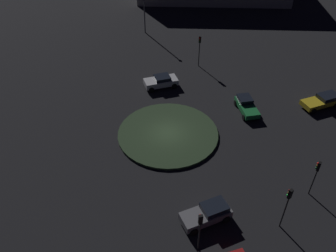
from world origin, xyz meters
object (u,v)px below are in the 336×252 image
at_px(traffic_light_southeast, 316,172).
at_px(traffic_light_northeast, 200,45).
at_px(car_green, 246,105).
at_px(car_yellow, 322,101).
at_px(traffic_light_south_near, 200,225).
at_px(car_silver, 161,81).
at_px(streetlamp_north, 144,3).
at_px(traffic_light_south, 287,201).
at_px(car_grey, 208,213).

distance_m(traffic_light_southeast, traffic_light_northeast, 24.30).
xyz_separation_m(car_green, traffic_light_northeast, (-0.63, 11.54, 2.41)).
bearing_deg(car_green, traffic_light_northeast, -165.59).
bearing_deg(car_green, car_yellow, 85.59).
distance_m(traffic_light_southeast, traffic_light_south_near, 11.51).
relative_size(car_silver, streetlamp_north, 0.53).
height_order(traffic_light_southeast, streetlamp_north, streetlamp_north).
xyz_separation_m(car_yellow, traffic_light_south, (-14.53, -12.18, 2.38)).
bearing_deg(traffic_light_south, traffic_light_south_near, 68.41).
bearing_deg(car_yellow, traffic_light_southeast, 45.36).
bearing_deg(car_silver, streetlamp_north, 82.48).
relative_size(car_silver, traffic_light_south, 0.97).
height_order(car_grey, traffic_light_southeast, traffic_light_southeast).
bearing_deg(traffic_light_south_near, streetlamp_north, -0.88).
xyz_separation_m(traffic_light_northeast, streetlamp_north, (-3.39, 13.27, 1.82)).
xyz_separation_m(traffic_light_southeast, streetlamp_north, (-2.66, 37.55, 2.19)).
bearing_deg(car_yellow, traffic_light_south_near, 28.16).
relative_size(traffic_light_south, streetlamp_north, 0.54).
bearing_deg(traffic_light_south_near, car_grey, -29.10).
relative_size(car_grey, streetlamp_north, 0.51).
height_order(car_silver, car_grey, car_grey).
relative_size(traffic_light_south, traffic_light_northeast, 1.00).
bearing_deg(traffic_light_northeast, car_green, 40.58).
xyz_separation_m(car_yellow, streetlamp_north, (-12.78, 27.27, 4.19)).
distance_m(car_silver, traffic_light_south, 23.23).
bearing_deg(traffic_light_south, car_grey, 45.84).
bearing_deg(streetlamp_north, car_green, -80.79).
distance_m(car_silver, traffic_light_northeast, 7.77).
bearing_deg(traffic_light_southeast, streetlamp_north, -31.54).
bearing_deg(car_green, traffic_light_southeast, 5.17).
distance_m(car_silver, traffic_light_southeast, 22.09).
xyz_separation_m(car_green, traffic_light_south_near, (-12.80, -14.05, 2.22)).
xyz_separation_m(traffic_light_south, traffic_light_northeast, (5.15, 26.18, -0.01)).
height_order(traffic_light_northeast, streetlamp_north, streetlamp_north).
bearing_deg(traffic_light_southeast, car_yellow, -80.11).
relative_size(car_silver, traffic_light_south_near, 1.04).
bearing_deg(streetlamp_north, traffic_light_south_near, -102.72).
height_order(car_grey, traffic_light_south_near, traffic_light_south_near).
distance_m(car_green, traffic_light_south, 15.92).
height_order(traffic_light_northeast, traffic_light_south_near, traffic_light_northeast).
distance_m(car_green, streetlamp_north, 25.49).
bearing_deg(car_grey, traffic_light_southeast, 173.07).
height_order(car_green, car_yellow, car_yellow).
bearing_deg(car_yellow, car_silver, -34.16).
bearing_deg(traffic_light_south, streetlamp_north, -19.35).
xyz_separation_m(traffic_light_south, streetlamp_north, (1.76, 39.44, 1.81)).
relative_size(car_silver, car_yellow, 0.94).
height_order(car_yellow, streetlamp_north, streetlamp_north).
distance_m(traffic_light_northeast, traffic_light_south_near, 28.33).
bearing_deg(traffic_light_northeast, traffic_light_south_near, 12.02).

